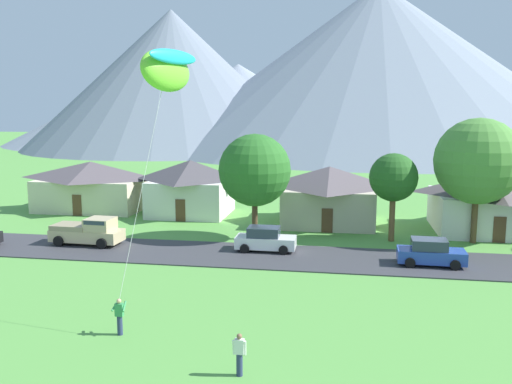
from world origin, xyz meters
name	(u,v)px	position (x,y,z in m)	size (l,w,h in m)	color
road_strip	(276,257)	(0.00, 27.47, 0.04)	(160.00, 6.27, 0.08)	#38383D
mountain_far_east_ridge	(162,104)	(-48.73, 144.28, 11.02)	(86.82, 86.82, 22.03)	gray
mountain_far_west_ridge	(238,102)	(-30.25, 164.56, 11.88)	(81.43, 81.43, 23.76)	gray
mountain_west_ridge	(377,67)	(11.44, 131.97, 19.90)	(110.49, 110.49, 39.79)	gray
mountain_central_ridge	(172,79)	(-39.14, 125.06, 17.01)	(73.35, 73.35, 34.02)	slate
house_leftmost	(191,186)	(-9.88, 40.95, 2.68)	(7.65, 7.23, 5.17)	silver
house_left_center	(487,201)	(16.00, 38.16, 2.51)	(8.92, 8.63, 4.86)	silver
house_right_center	(92,185)	(-20.19, 41.55, 2.49)	(10.76, 6.66, 4.80)	beige
house_rightmost	(329,194)	(3.15, 39.17, 2.59)	(8.37, 8.19, 5.00)	beige
tree_near_left	(255,170)	(-2.25, 32.24, 5.35)	(5.50, 5.50, 8.11)	#4C3823
tree_left_of_center	(478,161)	(14.09, 33.84, 6.14)	(6.35, 6.35, 9.33)	brown
tree_center	(394,178)	(8.08, 33.42, 4.84)	(3.62, 3.62, 6.70)	brown
parked_car_blue_mid_east	(431,253)	(10.03, 27.07, 0.87)	(4.25, 2.18, 1.68)	#2847A8
parked_car_white_east_end	(265,239)	(-0.92, 28.80, 0.87)	(4.21, 2.10, 1.68)	white
pickup_truck_sand_west_side	(89,231)	(-13.99, 28.39, 1.06)	(5.28, 2.49, 1.99)	#C6B284
kite_flyer_with_kite	(166,73)	(-3.79, 16.78, 11.64)	(2.93, 5.16, 12.84)	navy
watcher_person	(239,354)	(0.80, 10.95, 0.88)	(0.56, 0.24, 1.68)	navy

